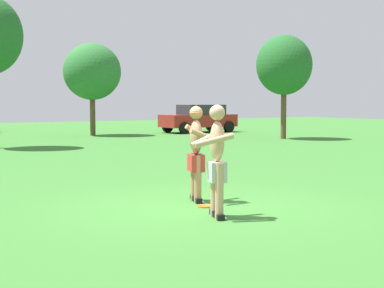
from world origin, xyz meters
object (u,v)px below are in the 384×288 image
car_red_near_post (199,118)px  tree_near_building (92,72)px  player_with_cap (196,149)px  tree_behind_players (284,65)px  player_in_gray (217,158)px  frisbee (204,206)px

car_red_near_post → tree_near_building: tree_near_building is taller
player_with_cap → tree_behind_players: tree_behind_players is taller
player_in_gray → car_red_near_post: 24.22m
player_in_gray → car_red_near_post: player_in_gray is taller
player_with_cap → car_red_near_post: size_ratio=0.40×
player_with_cap → tree_behind_players: bearing=44.3°
tree_behind_players → car_red_near_post: bearing=93.2°
player_with_cap → player_in_gray: (-0.51, -1.38, -0.03)m
car_red_near_post → player_in_gray: bearing=-121.8°
tree_near_building → tree_behind_players: bearing=-47.3°
player_with_cap → player_in_gray: size_ratio=0.99×
player_with_cap → car_red_near_post: 22.78m
player_in_gray → frisbee: size_ratio=7.00×
car_red_near_post → tree_near_building: (-6.31, 0.38, 2.47)m
player_with_cap → tree_behind_players: (12.63, 12.33, 2.52)m
frisbee → tree_near_building: 21.29m
player_in_gray → frisbee: bearing=68.8°
player_in_gray → frisbee: 1.28m
player_in_gray → tree_near_building: (6.45, 20.96, 2.38)m
player_in_gray → tree_behind_players: 19.16m
tree_behind_players → tree_near_building: bearing=132.7°
player_with_cap → car_red_near_post: bearing=57.5°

